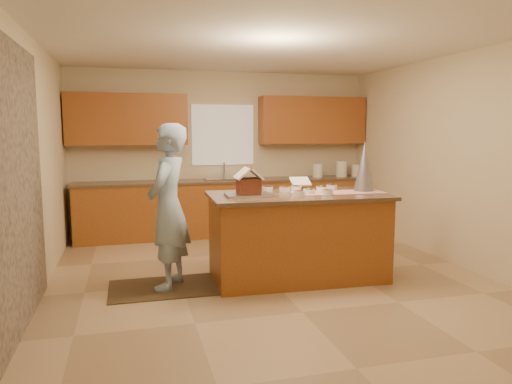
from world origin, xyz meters
TOP-DOWN VIEW (x-y plane):
  - floor at (0.00, 0.00)m, footprint 5.50×5.50m
  - ceiling at (0.00, 0.00)m, footprint 5.50×5.50m
  - wall_back at (0.00, 2.75)m, footprint 5.50×5.50m
  - wall_front at (0.00, -2.75)m, footprint 5.50×5.50m
  - wall_left at (-2.50, 0.00)m, footprint 5.50×5.50m
  - wall_right at (2.50, 0.00)m, footprint 5.50×5.50m
  - stone_accent at (-2.48, -0.80)m, footprint 0.00×2.50m
  - window_curtain at (0.00, 2.72)m, footprint 1.05×0.03m
  - back_counter_base at (0.00, 2.45)m, footprint 4.80×0.60m
  - back_counter_top at (0.00, 2.45)m, footprint 4.85×0.63m
  - upper_cabinet_left at (-1.55, 2.57)m, footprint 1.85×0.35m
  - upper_cabinet_right at (1.55, 2.57)m, footprint 1.85×0.35m
  - sink at (0.00, 2.45)m, footprint 0.70×0.45m
  - faucet at (0.00, 2.63)m, footprint 0.03×0.03m
  - island_base at (0.32, -0.09)m, footprint 1.99×1.05m
  - island_top at (0.32, -0.09)m, footprint 2.08×1.14m
  - table_runner at (0.81, -0.11)m, footprint 1.10×0.43m
  - baking_tray at (-0.28, -0.12)m, footprint 0.51×0.39m
  - cookbook at (0.50, 0.31)m, footprint 0.25×0.20m
  - tinsel_tree at (1.17, -0.07)m, footprint 0.25×0.25m
  - rug at (-1.21, -0.07)m, footprint 1.22×0.79m
  - boy at (-1.16, -0.07)m, footprint 0.66×0.77m
  - canister_a at (1.62, 2.45)m, footprint 0.17×0.17m
  - canister_b at (2.06, 2.45)m, footprint 0.19×0.19m
  - canister_c at (2.34, 2.45)m, footprint 0.15×0.15m
  - paper_towel at (-0.84, 2.45)m, footprint 0.12×0.12m
  - gingerbread_house at (-0.28, -0.12)m, footprint 0.31×0.32m
  - candy_bowls at (0.44, 0.00)m, footprint 0.95×0.61m

SIDE VIEW (x-z plane):
  - floor at x=0.00m, z-range 0.00..0.00m
  - rug at x=-1.21m, z-range 0.00..0.01m
  - back_counter_base at x=0.00m, z-range 0.00..0.88m
  - island_base at x=0.32m, z-range 0.00..0.96m
  - sink at x=0.00m, z-range 0.83..0.95m
  - back_counter_top at x=0.00m, z-range 0.88..0.92m
  - boy at x=-1.16m, z-range 0.01..1.81m
  - island_top at x=0.32m, z-range 0.96..1.00m
  - table_runner at x=0.81m, z-range 1.00..1.01m
  - baking_tray at x=-0.28m, z-range 1.00..1.03m
  - canister_c at x=2.34m, z-range 0.92..1.13m
  - candy_bowls at x=0.44m, z-range 1.00..1.06m
  - canister_a at x=1.62m, z-range 0.92..1.15m
  - paper_towel at x=-0.84m, z-range 0.92..1.17m
  - canister_b at x=2.06m, z-range 0.92..1.19m
  - faucet at x=0.00m, z-range 0.92..1.20m
  - cookbook at x=0.50m, z-range 1.05..1.15m
  - gingerbread_house at x=-0.28m, z-range 0.99..1.30m
  - stone_accent at x=-2.48m, z-range 0.00..2.50m
  - tinsel_tree at x=1.17m, z-range 1.00..1.60m
  - wall_back at x=0.00m, z-range 1.35..1.35m
  - wall_front at x=0.00m, z-range 1.35..1.35m
  - wall_left at x=-2.50m, z-range 1.35..1.35m
  - wall_right at x=2.50m, z-range 1.35..1.35m
  - window_curtain at x=0.00m, z-range 1.15..2.15m
  - upper_cabinet_left at x=-1.55m, z-range 1.50..2.30m
  - upper_cabinet_right at x=1.55m, z-range 1.50..2.30m
  - ceiling at x=0.00m, z-range 2.70..2.70m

